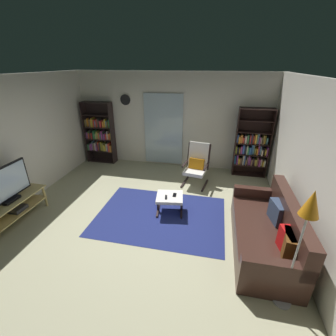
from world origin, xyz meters
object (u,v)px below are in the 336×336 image
object	(u,v)px
bookshelf_near_tv	(100,134)
tv_remote	(166,197)
tv_stand	(13,208)
television	(5,186)
floor_lamp_by_sofa	(308,215)
ottoman	(170,199)
cell_phone	(175,195)
lounge_armchair	(197,163)
leather_sofa	(268,232)
wall_clock	(125,100)
bookshelf_near_sofa	(251,146)

from	to	relation	value
bookshelf_near_tv	tv_remote	xyz separation A→B (m)	(2.51, -2.28, -0.47)
tv_stand	television	xyz separation A→B (m)	(0.00, -0.01, 0.48)
floor_lamp_by_sofa	bookshelf_near_tv	bearing A→B (deg)	138.73
ottoman	tv_remote	distance (m)	0.12
ottoman	cell_phone	bearing A→B (deg)	26.08
tv_stand	ottoman	xyz separation A→B (m)	(2.78, 0.95, -0.02)
bookshelf_near_tv	cell_phone	size ratio (longest dim) A/B	12.80
bookshelf_near_tv	lounge_armchair	bearing A→B (deg)	-15.70
leather_sofa	cell_phone	xyz separation A→B (m)	(-1.65, 0.72, 0.06)
ottoman	wall_clock	xyz separation A→B (m)	(-1.74, 2.34, 1.54)
tv_stand	ottoman	distance (m)	2.94
television	leather_sofa	distance (m)	4.56
tv_remote	floor_lamp_by_sofa	xyz separation A→B (m)	(1.86, -1.56, 0.96)
lounge_armchair	floor_lamp_by_sofa	distance (m)	3.41
bookshelf_near_sofa	ottoman	bearing A→B (deg)	-128.67
tv_stand	bookshelf_near_tv	bearing A→B (deg)	86.17
bookshelf_near_tv	floor_lamp_by_sofa	xyz separation A→B (m)	(4.38, -3.84, 0.49)
leather_sofa	floor_lamp_by_sofa	world-z (taller)	floor_lamp_by_sofa
bookshelf_near_tv	cell_phone	distance (m)	3.46
cell_phone	leather_sofa	bearing A→B (deg)	-28.70
lounge_armchair	ottoman	world-z (taller)	lounge_armchair
tv_stand	floor_lamp_by_sofa	xyz separation A→B (m)	(4.59, -0.68, 1.02)
lounge_armchair	ottoman	bearing A→B (deg)	-106.26
tv_remote	cell_phone	xyz separation A→B (m)	(0.15, 0.12, -0.00)
tv_stand	television	bearing A→B (deg)	-78.21
tv_remote	lounge_armchair	bearing A→B (deg)	60.76
bookshelf_near_tv	lounge_armchair	world-z (taller)	bookshelf_near_tv
television	cell_phone	size ratio (longest dim) A/B	7.25
tv_stand	ottoman	size ratio (longest dim) A/B	2.29
leather_sofa	floor_lamp_by_sofa	size ratio (longest dim) A/B	1.20
television	ottoman	distance (m)	2.99
tv_remote	wall_clock	world-z (taller)	wall_clock
lounge_armchair	tv_stand	bearing A→B (deg)	-143.87
cell_phone	wall_clock	xyz separation A→B (m)	(-1.84, 2.30, 1.47)
bookshelf_near_tv	bookshelf_near_sofa	world-z (taller)	bookshelf_near_tv
tv_remote	leather_sofa	bearing A→B (deg)	-30.10
tv_stand	lounge_armchair	bearing A→B (deg)	36.13
leather_sofa	ottoman	bearing A→B (deg)	158.79
leather_sofa	tv_remote	size ratio (longest dim) A/B	13.77
tv_remote	cell_phone	bearing A→B (deg)	27.58
lounge_armchair	bookshelf_near_tv	bearing A→B (deg)	164.30
lounge_armchair	wall_clock	bearing A→B (deg)	155.56
television	lounge_armchair	size ratio (longest dim) A/B	0.99
bookshelf_near_sofa	lounge_armchair	size ratio (longest dim) A/B	1.75
bookshelf_near_tv	floor_lamp_by_sofa	world-z (taller)	bookshelf_near_tv
floor_lamp_by_sofa	cell_phone	bearing A→B (deg)	135.51
bookshelf_near_tv	cell_phone	world-z (taller)	bookshelf_near_tv
ottoman	floor_lamp_by_sofa	distance (m)	2.65
floor_lamp_by_sofa	wall_clock	distance (m)	5.35
ottoman	tv_remote	world-z (taller)	tv_remote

